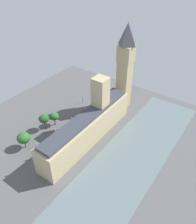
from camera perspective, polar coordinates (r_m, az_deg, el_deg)
The scene contains 14 objects.
ground_plane at distance 126.51m, azimuth -3.27°, elevation -6.42°, with size 135.39×135.39×0.00m, color #565659.
river_thames at distance 115.82m, azimuth 8.04°, elevation -11.79°, with size 30.18×121.85×0.25m, color slate.
parliament_building at distance 120.51m, azimuth -2.22°, elevation -3.22°, with size 11.58×65.39×32.51m.
clock_tower at distance 138.37m, azimuth 6.86°, elevation 11.37°, with size 8.43×8.43×54.23m.
double_decker_bus_opposite_hall at distance 142.35m, azimuth -2.18°, elevation 0.53°, with size 2.95×10.58×4.75m.
car_yellow_cab_far_end at distance 135.92m, azimuth -5.88°, elevation -2.56°, with size 2.14×4.73×1.74m.
car_white_trailing at distance 132.39m, azimuth -8.37°, elevation -4.03°, with size 1.95×4.13×1.74m.
car_black_under_trees at distance 127.28m, azimuth -10.19°, elevation -6.21°, with size 2.16×4.56×1.74m.
pedestrian_kerbside at distance 147.07m, azimuth 1.57°, elevation 0.96°, with size 0.53×0.62×1.67m.
pedestrian_by_river_gate at distance 120.98m, azimuth -10.48°, elevation -9.11°, with size 0.66×0.60×1.57m.
plane_tree_leading at distance 122.68m, azimuth -18.31°, elevation -6.26°, with size 6.81×6.81×9.28m.
plane_tree_corner at distance 130.81m, azimuth -13.54°, elevation -1.67°, with size 5.72×5.72×9.88m.
plane_tree_midblock at distance 133.48m, azimuth -11.03°, elevation -1.09°, with size 5.42×5.42×8.49m.
street_lamp_near_tower at distance 151.65m, azimuth -3.94°, elevation 3.54°, with size 0.56×0.56×5.59m.
Camera 1 is at (-59.62, 71.80, 85.41)m, focal length 36.16 mm.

